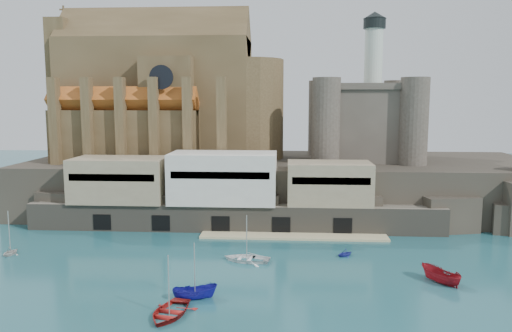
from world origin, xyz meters
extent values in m
plane|color=#1A4E58|center=(0.00, 0.00, 0.00)|extent=(300.00, 300.00, 0.00)
cube|color=black|center=(0.00, 40.00, 5.00)|extent=(100.00, 34.00, 10.00)
cube|color=black|center=(-38.00, 23.50, 3.00)|extent=(9.00, 5.00, 6.00)
cube|color=black|center=(-22.00, 23.50, 3.00)|extent=(9.00, 5.00, 6.00)
cube|color=black|center=(-5.00, 23.50, 3.00)|extent=(9.00, 5.00, 6.00)
cube|color=black|center=(12.00, 23.50, 3.00)|extent=(9.00, 5.00, 6.00)
cube|color=black|center=(28.00, 23.50, 3.00)|extent=(9.00, 5.00, 6.00)
cube|color=#665F52|center=(-8.00, 22.50, 2.25)|extent=(70.00, 6.00, 4.50)
cube|color=#CABB87|center=(2.00, 18.00, 0.15)|extent=(30.00, 4.00, 0.40)
cube|color=black|center=(-30.00, 19.60, 1.60)|extent=(3.00, 0.40, 2.60)
cube|color=black|center=(-20.00, 19.60, 1.60)|extent=(3.00, 0.40, 2.60)
cube|color=black|center=(-10.00, 19.60, 1.60)|extent=(3.00, 0.40, 2.60)
cube|color=black|center=(0.00, 19.60, 1.60)|extent=(3.00, 0.40, 2.60)
cube|color=black|center=(10.00, 19.60, 1.60)|extent=(3.00, 0.40, 2.60)
cube|color=gray|center=(-28.00, 23.50, 8.25)|extent=(16.00, 9.00, 7.50)
cube|color=silver|center=(-10.00, 23.50, 8.75)|extent=(18.00, 9.00, 8.50)
cube|color=gray|center=(8.00, 23.50, 8.00)|extent=(14.00, 8.00, 7.00)
cube|color=#4E3D24|center=(-26.00, 42.00, 22.00)|extent=(38.00, 14.00, 24.00)
cube|color=#4E3D24|center=(-26.00, 42.00, 34.00)|extent=(38.00, 13.01, 13.01)
cylinder|color=#4E3D24|center=(-7.00, 42.00, 20.00)|extent=(14.00, 14.00, 20.00)
cube|color=#4E3D24|center=(-22.00, 42.00, 20.00)|extent=(10.00, 20.00, 20.00)
cube|color=#4E3D24|center=(-30.00, 32.50, 15.00)|extent=(28.00, 5.00, 10.00)
cube|color=#4E3D24|center=(-30.00, 51.50, 15.00)|extent=(28.00, 5.00, 10.00)
cube|color=#AA531D|center=(-30.00, 32.50, 21.60)|extent=(28.00, 5.66, 5.66)
cube|color=#AA531D|center=(-30.00, 51.50, 21.60)|extent=(28.00, 5.66, 5.66)
cube|color=#4E3D24|center=(-45.00, 42.00, 24.00)|extent=(4.00, 10.00, 28.00)
cylinder|color=black|center=(-22.00, 29.95, 26.00)|extent=(4.40, 0.30, 4.40)
cube|color=#4E3D24|center=(-42.00, 29.50, 18.00)|extent=(1.60, 2.20, 16.00)
cube|color=#4E3D24|center=(-35.80, 29.50, 18.00)|extent=(1.60, 2.20, 16.00)
cube|color=#4E3D24|center=(-29.60, 29.50, 18.00)|extent=(1.60, 2.20, 16.00)
cube|color=#4E3D24|center=(-23.40, 29.50, 18.00)|extent=(1.60, 2.20, 16.00)
cube|color=#4E3D24|center=(-17.20, 29.50, 18.00)|extent=(1.60, 2.20, 16.00)
cube|color=#4E3D24|center=(-11.00, 29.50, 18.00)|extent=(1.60, 2.20, 16.00)
cube|color=#453F36|center=(16.00, 41.00, 17.00)|extent=(16.00, 16.00, 14.00)
cube|color=#453F36|center=(16.00, 41.00, 24.40)|extent=(17.00, 17.00, 1.20)
cylinder|color=#453F36|center=(8.00, 33.00, 18.00)|extent=(5.20, 5.20, 16.00)
cylinder|color=#453F36|center=(24.00, 33.00, 18.00)|extent=(5.20, 5.20, 16.00)
cylinder|color=#453F36|center=(8.00, 49.00, 18.00)|extent=(5.20, 5.20, 16.00)
cylinder|color=#453F36|center=(24.00, 49.00, 18.00)|extent=(5.20, 5.20, 16.00)
cylinder|color=silver|center=(18.00, 43.00, 30.00)|extent=(3.60, 3.60, 12.00)
cylinder|color=black|center=(18.00, 43.00, 37.00)|extent=(4.40, 4.40, 2.00)
cone|color=black|center=(18.00, 43.00, 38.60)|extent=(4.60, 4.60, 1.40)
cube|color=black|center=(38.00, 23.00, 2.50)|extent=(6.00, 5.00, 5.00)
imported|color=#A91D1A|center=(-11.03, -12.25, 0.00)|extent=(4.92, 2.27, 6.64)
imported|color=#1A1892|center=(-9.20, -7.80, 0.00)|extent=(2.33, 2.29, 4.99)
imported|color=beige|center=(-38.38, 6.15, 0.00)|extent=(2.82, 2.00, 2.99)
imported|color=maroon|center=(19.50, -1.05, 0.00)|extent=(2.95, 2.97, 5.56)
imported|color=white|center=(-4.54, 5.68, 0.00)|extent=(2.12, 4.74, 6.41)
imported|color=#28309E|center=(9.16, 8.68, 0.00)|extent=(2.54, 2.67, 2.66)
camera|label=1|loc=(0.94, -60.25, 21.96)|focal=35.00mm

